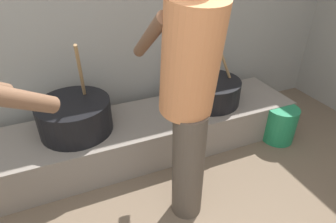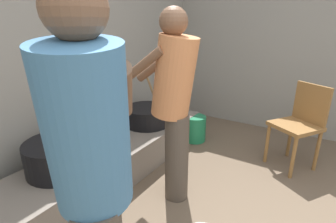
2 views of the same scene
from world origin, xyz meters
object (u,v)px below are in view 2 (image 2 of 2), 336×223
Objects in this scene: chair_brown_wood at (300,122)px; bucket_green_plastic at (195,128)px; cooking_pot_secondary at (61,155)px; cook_in_blue_shirt at (92,171)px; cooking_pot_main at (147,116)px; cook_in_orange_shirt at (174,98)px.

bucket_green_plastic is at bearing 90.87° from chair_brown_wood.
cook_in_blue_shirt reaches higher than cooking_pot_secondary.
cooking_pot_main is 0.41× the size of cook_in_blue_shirt.
cook_in_blue_shirt reaches higher than cook_in_orange_shirt.
cook_in_orange_shirt is 1.47m from chair_brown_wood.
cooking_pot_secondary is at bearing 168.14° from bucket_green_plastic.
bucket_green_plastic is at bearing -33.51° from cooking_pot_main.
cook_in_orange_shirt is at bearing -129.40° from cooking_pot_main.
cook_in_orange_shirt is 0.98× the size of cook_in_blue_shirt.
chair_brown_wood is 2.67× the size of bucket_green_plastic.
bucket_green_plastic is (1.70, -0.36, -0.29)m from cooking_pot_secondary.
cook_in_orange_shirt reaches higher than bucket_green_plastic.
chair_brown_wood is at bearing -36.22° from cook_in_orange_shirt.
cook_in_orange_shirt reaches higher than cooking_pot_secondary.
cook_in_orange_shirt is at bearing 15.14° from cook_in_blue_shirt.
cook_in_orange_shirt is (-0.58, -0.71, 0.46)m from cooking_pot_main.
chair_brown_wood is at bearing -89.13° from bucket_green_plastic.
cooking_pot_secondary reaches higher than bucket_green_plastic.
cooking_pot_main is 1.16m from cooking_pot_secondary.
cooking_pot_secondary is 0.44× the size of cook_in_orange_shirt.
cook_in_blue_shirt reaches higher than bucket_green_plastic.
chair_brown_wood is (1.72, -1.54, 0.04)m from cooking_pot_secondary.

